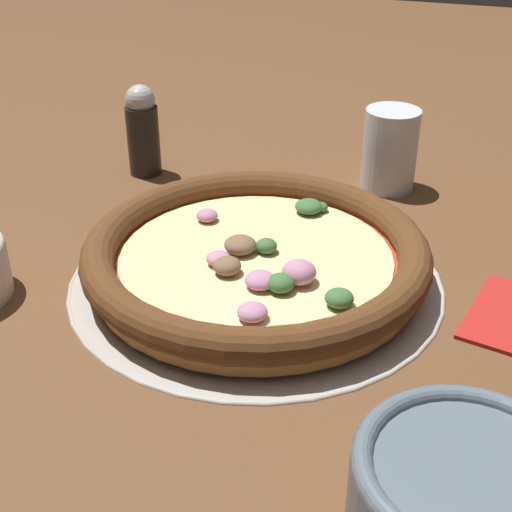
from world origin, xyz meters
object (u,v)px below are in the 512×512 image
at_px(pizza_tray, 256,277).
at_px(bowl_far, 467,493).
at_px(drinking_cup, 390,149).
at_px(pepper_shaker, 143,130).
at_px(pizza, 256,256).

distance_m(pizza_tray, bowl_far, 0.33).
height_order(bowl_far, drinking_cup, drinking_cup).
xyz_separation_m(drinking_cup, pepper_shaker, (-0.06, 0.31, 0.01)).
relative_size(bowl_far, pepper_shaker, 1.24).
xyz_separation_m(pizza, pepper_shaker, (0.20, 0.23, 0.03)).
bearing_deg(drinking_cup, pizza, 162.99).
height_order(pizza, drinking_cup, drinking_cup).
bearing_deg(bowl_far, pepper_shaker, 45.54).
height_order(pizza_tray, bowl_far, bowl_far).
bearing_deg(pizza, pepper_shaker, 48.17).
height_order(pizza, bowl_far, bowl_far).
height_order(drinking_cup, pepper_shaker, pepper_shaker).
bearing_deg(pizza, pizza_tray, 50.29).
bearing_deg(drinking_cup, pepper_shaker, 101.33).
height_order(bowl_far, pepper_shaker, pepper_shaker).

